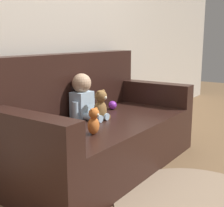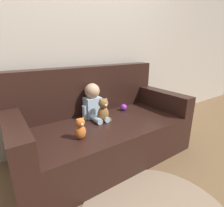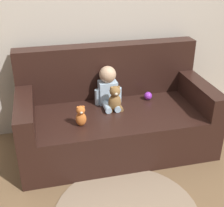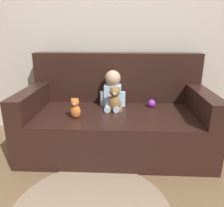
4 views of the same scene
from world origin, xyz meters
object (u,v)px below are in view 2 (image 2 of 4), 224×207
at_px(toy_ball, 124,107).
at_px(plush_toy_side, 80,129).
at_px(person_baby, 93,103).
at_px(couch, 101,127).
at_px(teddy_bear_brown, 103,111).

bearing_deg(toy_ball, plush_toy_side, -154.49).
distance_m(plush_toy_side, toy_ball, 0.84).
distance_m(person_baby, toy_ball, 0.44).
height_order(couch, toy_ball, couch).
relative_size(couch, person_baby, 4.76).
bearing_deg(teddy_bear_brown, toy_ball, 20.97).
bearing_deg(toy_ball, couch, -167.50).
relative_size(person_baby, plush_toy_side, 1.97).
bearing_deg(teddy_bear_brown, plush_toy_side, -149.89).
distance_m(couch, toy_ball, 0.42).
xyz_separation_m(plush_toy_side, toy_ball, (0.75, 0.36, -0.06)).
bearing_deg(couch, plush_toy_side, -143.41).
relative_size(person_baby, toy_ball, 4.71).
xyz_separation_m(teddy_bear_brown, toy_ball, (0.39, 0.15, -0.08)).
relative_size(person_baby, teddy_bear_brown, 1.50).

